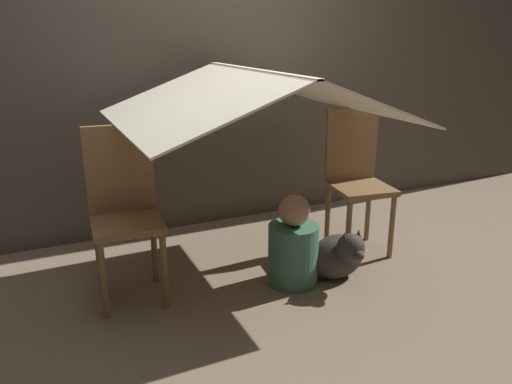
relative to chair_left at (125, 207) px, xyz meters
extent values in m
plane|color=#7A6651|center=(0.77, -0.25, -0.53)|extent=(8.80, 8.80, 0.00)
cube|color=#4C4238|center=(0.77, 0.91, 0.72)|extent=(7.00, 0.05, 2.50)
cylinder|color=brown|center=(-0.17, -0.22, -0.31)|extent=(0.04, 0.04, 0.44)
cylinder|color=brown|center=(0.14, -0.24, -0.31)|extent=(0.04, 0.04, 0.44)
cylinder|color=brown|center=(-0.15, 0.10, -0.31)|extent=(0.04, 0.04, 0.44)
cylinder|color=brown|center=(0.16, 0.07, -0.31)|extent=(0.04, 0.04, 0.44)
cube|color=brown|center=(-0.01, -0.07, -0.07)|extent=(0.40, 0.40, 0.04)
cube|color=brown|center=(0.01, 0.10, 0.19)|extent=(0.37, 0.06, 0.50)
cylinder|color=brown|center=(1.36, -0.21, -0.31)|extent=(0.04, 0.04, 0.44)
cylinder|color=brown|center=(1.68, -0.25, -0.31)|extent=(0.04, 0.04, 0.44)
cylinder|color=brown|center=(1.40, 0.10, -0.31)|extent=(0.04, 0.04, 0.44)
cylinder|color=brown|center=(1.72, 0.06, -0.31)|extent=(0.04, 0.04, 0.44)
cube|color=brown|center=(1.54, -0.07, -0.07)|extent=(0.42, 0.42, 0.04)
cube|color=brown|center=(1.56, 0.10, 0.19)|extent=(0.37, 0.08, 0.50)
cube|color=silver|center=(0.38, -0.07, 0.58)|extent=(0.78, 1.36, 0.29)
cube|color=silver|center=(1.15, -0.07, 0.58)|extent=(0.78, 1.36, 0.29)
cube|color=silver|center=(0.77, -0.07, 0.72)|extent=(0.04, 1.36, 0.01)
cylinder|color=#38664C|center=(0.92, -0.28, -0.34)|extent=(0.30, 0.30, 0.37)
sphere|color=#9E7556|center=(0.92, -0.28, -0.07)|extent=(0.19, 0.19, 0.19)
ellipsoid|color=#332D28|center=(1.19, -0.34, -0.39)|extent=(0.37, 0.23, 0.28)
sphere|color=#332D28|center=(1.19, -0.48, -0.27)|extent=(0.17, 0.17, 0.17)
ellipsoid|color=#332D28|center=(1.19, -0.55, -0.29)|extent=(0.07, 0.08, 0.06)
cone|color=#332D28|center=(1.14, -0.48, -0.21)|extent=(0.06, 0.06, 0.07)
cone|color=#332D28|center=(1.24, -0.48, -0.21)|extent=(0.06, 0.06, 0.07)
camera|label=1|loc=(-0.42, -2.67, 0.92)|focal=35.00mm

